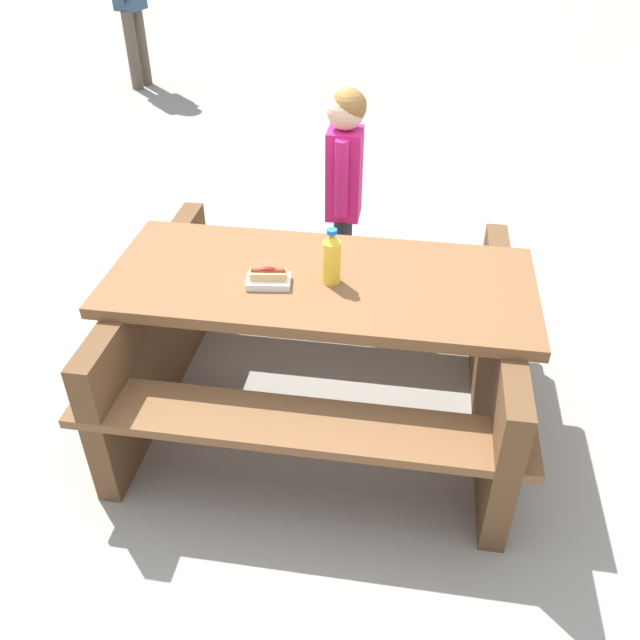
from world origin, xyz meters
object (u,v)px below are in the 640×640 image
soda_bottle (332,258)px  hotdog_tray (268,278)px  child_in_coat (345,175)px  picnic_table (320,334)px

soda_bottle → hotdog_tray: bearing=18.2°
soda_bottle → child_in_coat: 0.96m
picnic_table → child_in_coat: child_in_coat is taller
hotdog_tray → child_in_coat: 1.04m
picnic_table → soda_bottle: (-0.05, 0.03, 0.42)m
picnic_table → hotdog_tray: bearing=29.3°
soda_bottle → child_in_coat: (0.14, -0.95, -0.05)m
soda_bottle → child_in_coat: bearing=-81.8°
hotdog_tray → child_in_coat: child_in_coat is taller
picnic_table → child_in_coat: bearing=-84.9°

